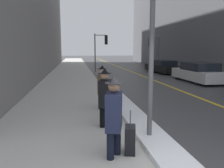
% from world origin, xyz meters
% --- Properties ---
extents(sidewalk_slab, '(4.00, 80.00, 0.01)m').
position_xyz_m(sidewalk_slab, '(-2.00, 15.00, 0.01)').
color(sidewalk_slab, '#B2AFA8').
rests_on(sidewalk_slab, ground).
extents(road_centre_stripe, '(0.16, 80.00, 0.00)m').
position_xyz_m(road_centre_stripe, '(4.00, 15.00, 0.00)').
color(road_centre_stripe, gold).
rests_on(road_centre_stripe, ground).
extents(snow_bank_curb, '(0.78, 11.39, 0.12)m').
position_xyz_m(snow_bank_curb, '(0.23, 4.99, 0.06)').
color(snow_bank_curb, white).
rests_on(snow_bank_curb, ground).
extents(lamp_post, '(0.28, 0.28, 4.82)m').
position_xyz_m(lamp_post, '(0.15, 1.75, 2.89)').
color(lamp_post, '#515156').
rests_on(lamp_post, ground).
extents(traffic_light_near, '(1.31, 0.33, 3.75)m').
position_xyz_m(traffic_light_near, '(1.04, 18.50, 2.71)').
color(traffic_light_near, '#515156').
rests_on(traffic_light_near, ground).
extents(traffic_light_far, '(1.31, 0.38, 3.64)m').
position_xyz_m(traffic_light_far, '(7.03, 20.37, 2.63)').
color(traffic_light_far, '#515156').
rests_on(traffic_light_far, ground).
extents(pedestrian_nearside, '(0.43, 0.58, 1.69)m').
position_xyz_m(pedestrian_nearside, '(-0.87, 1.00, 0.92)').
color(pedestrian_nearside, black).
rests_on(pedestrian_nearside, ground).
extents(pedestrian_in_glasses, '(0.43, 0.75, 1.68)m').
position_xyz_m(pedestrian_in_glasses, '(-0.80, 2.86, 0.92)').
color(pedestrian_in_glasses, black).
rests_on(pedestrian_in_glasses, ground).
extents(pedestrian_with_shoulder_bag, '(0.41, 0.74, 1.64)m').
position_xyz_m(pedestrian_with_shoulder_bag, '(-0.63, 4.77, 0.89)').
color(pedestrian_with_shoulder_bag, '#2A241B').
rests_on(pedestrian_with_shoulder_bag, ground).
extents(parked_car_white, '(1.84, 4.54, 1.34)m').
position_xyz_m(parked_car_white, '(6.81, 10.66, 0.62)').
color(parked_car_white, silver).
rests_on(parked_car_white, ground).
extents(parked_car_black, '(2.23, 4.62, 1.21)m').
position_xyz_m(parked_car_black, '(6.74, 16.80, 0.57)').
color(parked_car_black, black).
rests_on(parked_car_black, ground).
extents(rolling_suitcase, '(0.31, 0.40, 0.95)m').
position_xyz_m(rolling_suitcase, '(-0.50, 1.11, 0.30)').
color(rolling_suitcase, black).
rests_on(rolling_suitcase, ground).
extents(fire_hydrant, '(0.20, 0.20, 0.70)m').
position_xyz_m(fire_hydrant, '(0.21, 6.67, 0.35)').
color(fire_hydrant, gold).
rests_on(fire_hydrant, ground).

